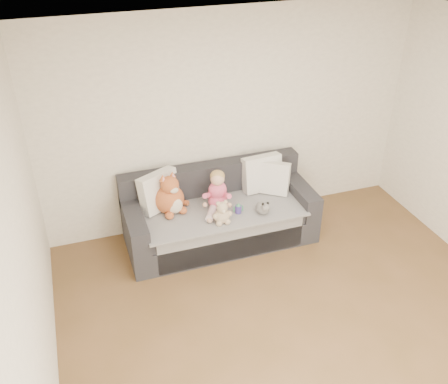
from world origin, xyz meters
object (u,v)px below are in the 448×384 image
at_px(toddler, 217,193).
at_px(sippy_cup, 238,208).
at_px(teddy_bear, 222,214).
at_px(plush_cat, 170,197).
at_px(sofa, 219,216).

bearing_deg(toddler, sippy_cup, -22.59).
relative_size(toddler, sippy_cup, 3.73).
bearing_deg(teddy_bear, plush_cat, 139.50).
xyz_separation_m(sofa, sippy_cup, (0.15, -0.25, 0.23)).
distance_m(teddy_bear, sippy_cup, 0.27).
bearing_deg(sippy_cup, toddler, 137.39).
bearing_deg(sippy_cup, plush_cat, 158.50).
height_order(sofa, toddler, toddler).
height_order(teddy_bear, sippy_cup, teddy_bear).
bearing_deg(sofa, teddy_bear, -102.59).
relative_size(toddler, teddy_bear, 1.69).
height_order(sofa, teddy_bear, sofa).
bearing_deg(teddy_bear, sofa, 76.85).
distance_m(toddler, plush_cat, 0.53).
bearing_deg(sippy_cup, teddy_bear, -152.78).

